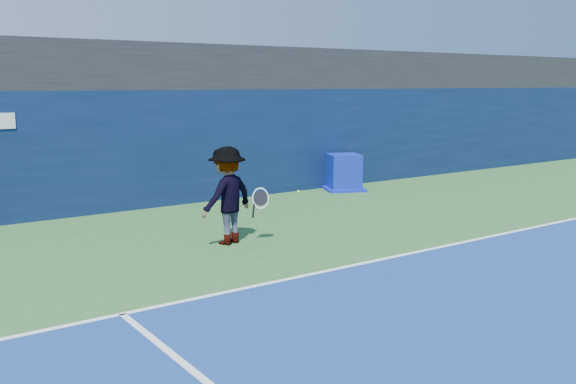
# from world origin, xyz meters

# --- Properties ---
(ground) EXTENTS (80.00, 80.00, 0.00)m
(ground) POSITION_xyz_m (0.00, 0.00, 0.00)
(ground) COLOR #2D5F2B
(ground) RESTS_ON ground
(baseline) EXTENTS (24.00, 0.10, 0.01)m
(baseline) POSITION_xyz_m (0.00, 3.00, 0.01)
(baseline) COLOR white
(baseline) RESTS_ON ground
(stadium_band) EXTENTS (36.00, 3.00, 1.20)m
(stadium_band) POSITION_xyz_m (0.00, 11.50, 3.60)
(stadium_band) COLOR black
(stadium_band) RESTS_ON back_wall_assembly
(back_wall_assembly) EXTENTS (36.00, 1.03, 3.00)m
(back_wall_assembly) POSITION_xyz_m (-0.00, 10.50, 1.50)
(back_wall_assembly) COLOR #0A1A3B
(back_wall_assembly) RESTS_ON ground
(equipment_cart) EXTENTS (1.47, 1.47, 1.08)m
(equipment_cart) POSITION_xyz_m (4.32, 9.40, 0.49)
(equipment_cart) COLOR #0B1C9D
(equipment_cart) RESTS_ON ground
(tennis_player) EXTENTS (1.47, 1.05, 1.95)m
(tennis_player) POSITION_xyz_m (-1.79, 5.67, 0.97)
(tennis_player) COLOR silver
(tennis_player) RESTS_ON ground
(tennis_ball) EXTENTS (0.07, 0.07, 0.07)m
(tennis_ball) POSITION_xyz_m (0.13, 5.92, 0.83)
(tennis_ball) COLOR #CFED1A
(tennis_ball) RESTS_ON ground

